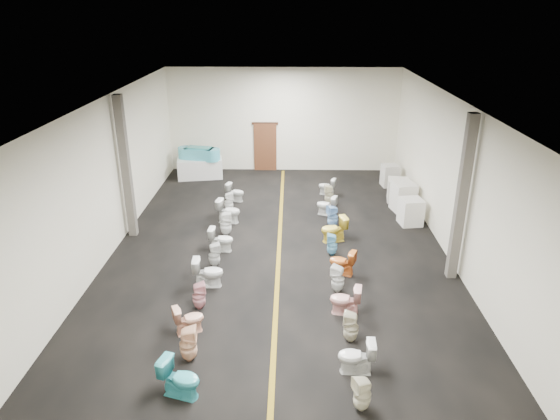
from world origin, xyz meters
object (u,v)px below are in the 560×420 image
(toilet_right_10, at_px, (329,194))
(display_table, at_px, (200,168))
(toilet_left_6, at_px, (221,239))
(toilet_right_9, at_px, (326,205))
(appliance_crate_b, at_px, (403,197))
(toilet_left_5, at_px, (214,255))
(appliance_crate_c, at_px, (398,190))
(toilet_left_0, at_px, (180,378))
(toilet_left_1, at_px, (188,344))
(toilet_right_8, at_px, (333,217))
(toilet_left_7, at_px, (226,224))
(toilet_left_8, at_px, (228,211))
(toilet_left_10, at_px, (235,192))
(toilet_right_0, at_px, (362,394))
(toilet_right_3, at_px, (345,300))
(appliance_crate_d, at_px, (390,175))
(bathtub, at_px, (199,153))
(toilet_right_11, at_px, (327,186))
(toilet_right_6, at_px, (332,245))
(appliance_crate_a, at_px, (411,212))
(toilet_left_3, at_px, (199,296))
(toilet_left_4, at_px, (208,272))
(toilet_right_1, at_px, (356,357))
(toilet_right_5, at_px, (342,262))
(toilet_left_2, at_px, (189,319))
(toilet_right_2, at_px, (351,327))
(toilet_right_4, at_px, (338,279))
(toilet_left_9, at_px, (229,202))
(toilet_right_7, at_px, (334,229))

(toilet_right_10, bearing_deg, display_table, -123.41)
(toilet_left_6, height_order, toilet_right_9, toilet_left_6)
(appliance_crate_b, xyz_separation_m, toilet_left_5, (-6.21, -4.34, -0.16))
(appliance_crate_c, bearing_deg, toilet_left_0, -120.49)
(toilet_left_0, distance_m, toilet_left_6, 6.07)
(appliance_crate_c, relative_size, toilet_left_5, 1.19)
(toilet_left_1, height_order, toilet_right_8, toilet_left_1)
(toilet_left_7, bearing_deg, toilet_left_8, -5.07)
(toilet_left_10, bearing_deg, toilet_right_0, -145.22)
(toilet_right_3, xyz_separation_m, toilet_right_8, (0.08, 5.05, 0.01))
(toilet_left_1, distance_m, toilet_right_3, 3.86)
(appliance_crate_d, bearing_deg, toilet_right_0, -102.46)
(toilet_left_0, xyz_separation_m, toilet_right_3, (3.38, 2.80, -0.02))
(appliance_crate_b, relative_size, toilet_left_5, 1.43)
(bathtub, distance_m, toilet_right_11, 5.73)
(appliance_crate_b, bearing_deg, toilet_left_1, -126.24)
(display_table, distance_m, toilet_left_1, 12.10)
(display_table, xyz_separation_m, toilet_right_6, (5.14, -7.13, -0.08))
(toilet_right_0, distance_m, toilet_right_8, 8.14)
(appliance_crate_b, xyz_separation_m, toilet_right_10, (-2.62, 0.58, -0.14))
(appliance_crate_b, distance_m, toilet_left_7, 6.54)
(appliance_crate_a, xyz_separation_m, toilet_left_10, (-6.15, 2.04, -0.11))
(toilet_left_3, height_order, toilet_left_5, toilet_left_5)
(toilet_left_4, distance_m, toilet_left_10, 6.21)
(appliance_crate_c, xyz_separation_m, toilet_left_0, (-6.11, -10.39, -0.03))
(toilet_right_1, distance_m, toilet_right_5, 4.00)
(toilet_left_7, height_order, toilet_right_6, toilet_left_7)
(toilet_left_8, xyz_separation_m, toilet_right_1, (3.45, -7.50, -0.03))
(bathtub, relative_size, toilet_left_5, 2.55)
(toilet_left_6, distance_m, toilet_left_8, 2.15)
(toilet_left_4, xyz_separation_m, toilet_left_7, (0.08, 3.15, 0.01))
(toilet_left_2, bearing_deg, toilet_right_6, -66.87)
(toilet_left_8, relative_size, toilet_right_8, 1.04)
(toilet_right_0, xyz_separation_m, toilet_right_2, (0.02, 2.02, 0.01))
(toilet_right_4, relative_size, toilet_right_8, 0.95)
(toilet_left_5, relative_size, toilet_right_6, 1.05)
(toilet_left_6, distance_m, toilet_right_3, 4.73)
(toilet_left_8, bearing_deg, toilet_left_9, 17.54)
(appliance_crate_d, height_order, toilet_left_1, appliance_crate_d)
(toilet_left_2, distance_m, toilet_right_5, 4.62)
(bathtub, height_order, appliance_crate_a, bathtub)
(appliance_crate_d, distance_m, toilet_left_0, 13.53)
(toilet_left_2, bearing_deg, toilet_left_5, -26.97)
(toilet_left_1, distance_m, toilet_right_5, 5.12)
(toilet_left_9, relative_size, toilet_right_3, 0.94)
(toilet_left_5, bearing_deg, display_table, -4.27)
(toilet_left_2, xyz_separation_m, toilet_right_4, (3.51, 1.82, 0.03))
(toilet_right_0, bearing_deg, toilet_right_11, 157.52)
(toilet_right_11, bearing_deg, toilet_right_7, 17.15)
(toilet_right_3, distance_m, toilet_right_9, 6.14)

